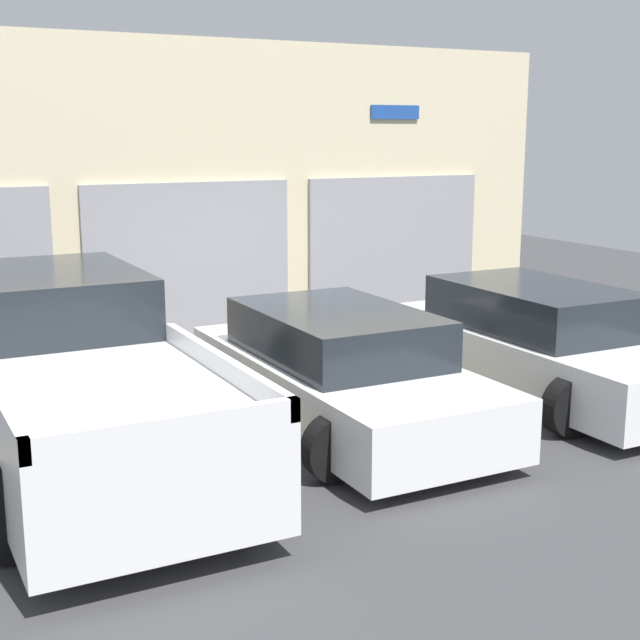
# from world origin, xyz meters

# --- Properties ---
(ground_plane) EXTENTS (28.00, 28.00, 0.00)m
(ground_plane) POSITION_xyz_m (0.00, 0.00, 0.00)
(ground_plane) COLOR #3D3D3F
(shophouse_building) EXTENTS (12.15, 0.68, 4.51)m
(shophouse_building) POSITION_xyz_m (-0.01, 3.28, 2.20)
(shophouse_building) COLOR beige
(shophouse_building) RESTS_ON ground
(pickup_truck) EXTENTS (2.55, 5.30, 1.73)m
(pickup_truck) POSITION_xyz_m (-2.77, -1.06, 0.82)
(pickup_truck) COLOR white
(pickup_truck) RESTS_ON ground
(sedan_white) EXTENTS (2.24, 4.39, 1.29)m
(sedan_white) POSITION_xyz_m (0.00, -1.32, 0.61)
(sedan_white) COLOR white
(sedan_white) RESTS_ON ground
(sedan_side) EXTENTS (2.19, 4.54, 1.34)m
(sedan_side) POSITION_xyz_m (2.77, -1.32, 0.63)
(sedan_side) COLOR white
(sedan_side) RESTS_ON ground
(parking_stripe_left) EXTENTS (0.12, 2.20, 0.01)m
(parking_stripe_left) POSITION_xyz_m (-1.39, -1.35, 0.00)
(parking_stripe_left) COLOR gold
(parking_stripe_left) RESTS_ON ground
(parking_stripe_centre) EXTENTS (0.12, 2.20, 0.01)m
(parking_stripe_centre) POSITION_xyz_m (1.39, -1.35, 0.00)
(parking_stripe_centre) COLOR gold
(parking_stripe_centre) RESTS_ON ground
(parking_stripe_right) EXTENTS (0.12, 2.20, 0.01)m
(parking_stripe_right) POSITION_xyz_m (4.16, -1.35, 0.00)
(parking_stripe_right) COLOR gold
(parking_stripe_right) RESTS_ON ground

